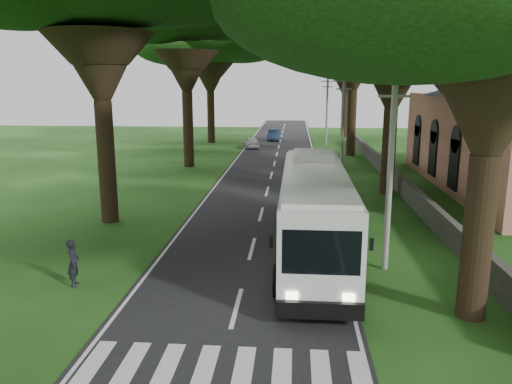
# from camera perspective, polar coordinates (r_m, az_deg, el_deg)

# --- Properties ---
(ground) EXTENTS (140.00, 140.00, 0.00)m
(ground) POSITION_cam_1_polar(r_m,az_deg,el_deg) (15.17, -3.15, -16.37)
(ground) COLOR #1D4614
(ground) RESTS_ON ground
(road) EXTENTS (8.00, 120.00, 0.04)m
(road) POSITION_cam_1_polar(r_m,az_deg,el_deg) (38.91, 1.69, 1.62)
(road) COLOR black
(road) RESTS_ON ground
(crosswalk) EXTENTS (8.00, 3.00, 0.01)m
(crosswalk) POSITION_cam_1_polar(r_m,az_deg,el_deg) (13.48, -4.34, -20.44)
(crosswalk) COLOR silver
(crosswalk) RESTS_ON ground
(property_wall) EXTENTS (0.35, 50.00, 1.20)m
(property_wall) POSITION_cam_1_polar(r_m,az_deg,el_deg) (38.45, 15.15, 1.96)
(property_wall) COLOR #383533
(property_wall) RESTS_ON ground
(pole_near) EXTENTS (1.60, 0.24, 8.00)m
(pole_near) POSITION_cam_1_polar(r_m,az_deg,el_deg) (19.77, 15.12, 2.90)
(pole_near) COLOR gray
(pole_near) RESTS_ON ground
(pole_mid) EXTENTS (1.60, 0.24, 8.00)m
(pole_mid) POSITION_cam_1_polar(r_m,az_deg,el_deg) (39.47, 9.87, 7.71)
(pole_mid) COLOR gray
(pole_mid) RESTS_ON ground
(pole_far) EXTENTS (1.60, 0.24, 8.00)m
(pole_far) POSITION_cam_1_polar(r_m,az_deg,el_deg) (59.37, 8.11, 9.30)
(pole_far) COLOR gray
(pole_far) RESTS_ON ground
(tree_l_midb) EXTENTS (13.16, 13.16, 16.26)m
(tree_l_midb) POSITION_cam_1_polar(r_m,az_deg,el_deg) (44.57, -8.16, 19.98)
(tree_l_midb) COLOR black
(tree_l_midb) RESTS_ON ground
(tree_l_far) EXTENTS (15.70, 15.70, 15.93)m
(tree_l_far) POSITION_cam_1_polar(r_m,az_deg,el_deg) (62.26, -5.34, 17.17)
(tree_l_far) COLOR black
(tree_l_far) RESTS_ON ground
(tree_r_mida) EXTENTS (15.98, 15.98, 14.93)m
(tree_r_mida) POSITION_cam_1_polar(r_m,az_deg,el_deg) (34.00, 15.76, 19.02)
(tree_r_mida) COLOR black
(tree_r_mida) RESTS_ON ground
(tree_r_midb) EXTENTS (15.91, 15.91, 16.81)m
(tree_r_midb) POSITION_cam_1_polar(r_m,az_deg,el_deg) (51.84, 11.33, 18.88)
(tree_r_midb) COLOR black
(tree_r_midb) RESTS_ON ground
(tree_r_far) EXTENTS (13.04, 13.04, 14.48)m
(tree_r_far) POSITION_cam_1_polar(r_m,az_deg,el_deg) (69.62, 10.34, 15.72)
(tree_r_far) COLOR black
(tree_r_far) RESTS_ON ground
(coach_bus) EXTENTS (3.07, 12.79, 3.77)m
(coach_bus) POSITION_cam_1_polar(r_m,az_deg,el_deg) (21.20, 6.68, -2.07)
(coach_bus) COLOR silver
(coach_bus) RESTS_ON ground
(distant_car_a) EXTENTS (2.11, 3.78, 1.21)m
(distant_car_a) POSITION_cam_1_polar(r_m,az_deg,el_deg) (56.57, -0.47, 5.67)
(distant_car_a) COLOR #B5B5BA
(distant_car_a) RESTS_ON road
(distant_car_b) EXTENTS (1.68, 4.25, 1.38)m
(distant_car_b) POSITION_cam_1_polar(r_m,az_deg,el_deg) (64.55, 2.12, 6.57)
(distant_car_b) COLOR navy
(distant_car_b) RESTS_ON road
(pedestrian) EXTENTS (0.54, 0.71, 1.75)m
(pedestrian) POSITION_cam_1_polar(r_m,az_deg,el_deg) (19.52, -20.14, -7.59)
(pedestrian) COLOR black
(pedestrian) RESTS_ON ground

